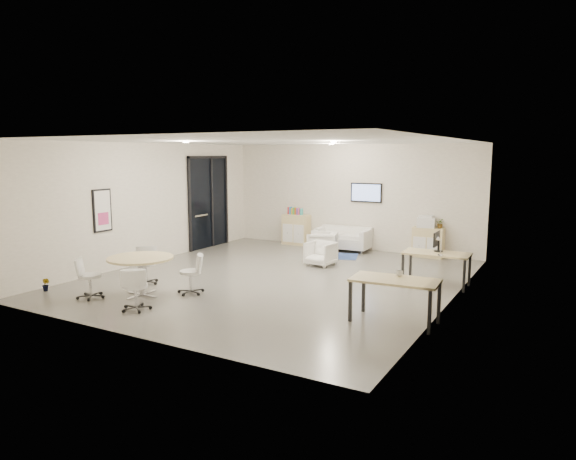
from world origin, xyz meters
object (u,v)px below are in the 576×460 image
(armchair_right, at_px, (321,252))
(desk_rear, at_px, (437,256))
(armchair_left, at_px, (322,243))
(desk_front, at_px, (395,283))
(sideboard_left, at_px, (296,230))
(sideboard_right, at_px, (428,242))
(round_table, at_px, (140,261))
(loveseat, at_px, (344,239))

(armchair_right, bearing_deg, desk_rear, -5.89)
(armchair_left, distance_m, desk_front, 5.73)
(sideboard_left, distance_m, desk_rear, 6.06)
(sideboard_right, distance_m, desk_front, 6.10)
(sideboard_right, xyz_separation_m, round_table, (-4.14, -6.93, 0.31))
(armchair_left, bearing_deg, sideboard_left, -150.02)
(sideboard_right, xyz_separation_m, armchair_right, (-2.17, -2.50, -0.08))
(sideboard_right, xyz_separation_m, loveseat, (-2.52, -0.18, -0.10))
(sideboard_left, height_order, sideboard_right, sideboard_left)
(sideboard_left, relative_size, desk_front, 0.63)
(sideboard_left, relative_size, sideboard_right, 1.14)
(sideboard_left, bearing_deg, desk_rear, -30.49)
(armchair_left, xyz_separation_m, armchair_right, (0.42, -0.97, -0.06))
(loveseat, distance_m, armchair_right, 2.35)
(sideboard_left, distance_m, armchair_left, 2.25)
(armchair_right, bearing_deg, sideboard_left, 134.74)
(sideboard_right, relative_size, desk_rear, 0.59)
(armchair_left, bearing_deg, desk_rear, 48.59)
(loveseat, bearing_deg, armchair_left, -94.68)
(sideboard_left, distance_m, loveseat, 1.74)
(desk_rear, bearing_deg, sideboard_left, 147.19)
(sideboard_left, xyz_separation_m, round_table, (0.11, -6.91, 0.25))
(armchair_right, bearing_deg, armchair_left, 118.16)
(armchair_right, distance_m, desk_front, 4.72)
(sideboard_right, relative_size, desk_front, 0.55)
(loveseat, distance_m, armchair_left, 1.36)
(sideboard_left, height_order, armchair_left, sideboard_left)
(sideboard_right, distance_m, loveseat, 2.53)
(sideboard_left, distance_m, sideboard_right, 4.25)
(armchair_right, height_order, desk_front, desk_front)
(loveseat, bearing_deg, sideboard_left, 172.97)
(sideboard_right, relative_size, loveseat, 0.52)
(loveseat, relative_size, desk_front, 1.07)
(sideboard_left, bearing_deg, armchair_left, -42.30)
(desk_front, bearing_deg, sideboard_left, 126.95)
(sideboard_left, relative_size, armchair_left, 1.20)
(armchair_right, distance_m, desk_rear, 3.21)
(desk_front, bearing_deg, armchair_left, 124.31)
(sideboard_right, height_order, armchair_right, sideboard_right)
(desk_rear, bearing_deg, loveseat, 137.82)
(armchair_right, bearing_deg, desk_front, -43.61)
(round_table, bearing_deg, desk_rear, 36.95)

